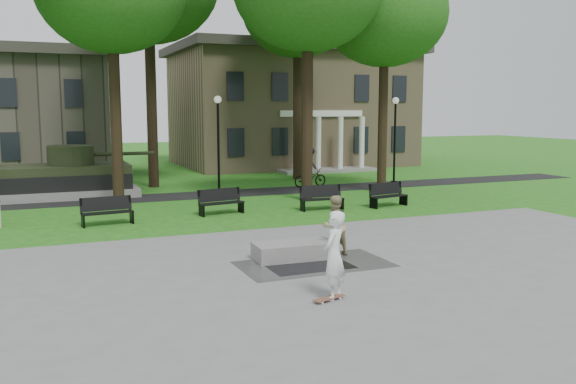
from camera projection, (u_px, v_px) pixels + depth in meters
name	position (u px, v px, depth m)	size (l,w,h in m)	color
ground	(318.00, 246.00, 18.40)	(120.00, 120.00, 0.00)	#1E5E16
plaza	(412.00, 290.00, 13.83)	(22.00, 16.00, 0.02)	gray
footpath	(211.00, 194.00, 29.38)	(44.00, 2.60, 0.01)	black
building_right	(290.00, 106.00, 45.40)	(17.00, 12.00, 8.60)	#9E8460
tree_3	(385.00, 14.00, 28.98)	(6.00, 6.00, 11.19)	black
tree_5	(298.00, 10.00, 34.66)	(6.40, 6.40, 12.44)	black
lamp_mid	(218.00, 136.00, 29.46)	(0.36, 0.36, 4.73)	black
lamp_right	(395.00, 133.00, 33.28)	(0.36, 0.36, 4.73)	black
tank_monument	(66.00, 178.00, 28.63)	(7.45, 3.40, 2.40)	gray
puddle	(311.00, 267.00, 15.87)	(2.20, 1.20, 0.00)	black
concrete_block	(294.00, 251.00, 16.70)	(2.20, 1.00, 0.45)	gray
skateboard	(329.00, 299.00, 13.05)	(0.78, 0.20, 0.07)	brown
skateboarder	(334.00, 255.00, 13.06)	(0.71, 0.46, 1.93)	white
friend_watching	(334.00, 226.00, 16.94)	(0.83, 0.65, 1.71)	tan
cyclist	(310.00, 171.00, 32.23)	(1.91, 1.10, 2.08)	black
park_bench_0	(107.00, 210.00, 21.65)	(1.84, 0.70, 1.00)	black
park_bench_1	(221.00, 201.00, 23.85)	(1.85, 0.81, 1.00)	black
park_bench_2	(321.00, 197.00, 24.89)	(1.82, 0.63, 1.00)	black
park_bench_3	(388.00, 194.00, 25.74)	(1.85, 0.86, 1.00)	black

